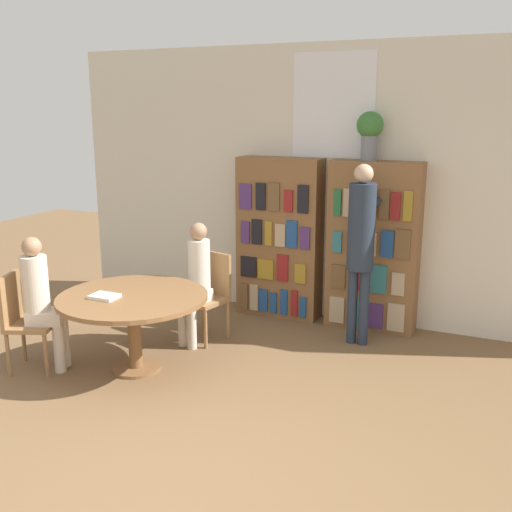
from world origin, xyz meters
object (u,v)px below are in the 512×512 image
(seated_reader_left, at_px, (196,278))
(seated_reader_right, at_px, (42,297))
(librarian_standing, at_px, (361,238))
(flower_vase, at_px, (370,131))
(reading_table, at_px, (133,306))
(chair_near_camera, at_px, (23,317))
(bookshelf_left, at_px, (279,238))
(bookshelf_right, at_px, (373,247))
(chair_left_side, at_px, (209,291))

(seated_reader_left, height_order, seated_reader_right, same)
(seated_reader_right, xyz_separation_m, librarian_standing, (2.43, 1.76, 0.41))
(flower_vase, height_order, seated_reader_right, flower_vase)
(reading_table, bearing_deg, chair_near_camera, -157.54)
(bookshelf_left, bearing_deg, seated_reader_right, -121.20)
(seated_reader_right, bearing_deg, bookshelf_right, 110.39)
(chair_near_camera, distance_m, seated_reader_left, 1.64)
(chair_left_side, bearing_deg, bookshelf_left, -97.73)
(bookshelf_left, relative_size, flower_vase, 3.63)
(reading_table, xyz_separation_m, seated_reader_right, (-0.76, -0.31, 0.08))
(flower_vase, height_order, reading_table, flower_vase)
(bookshelf_right, relative_size, chair_left_side, 2.01)
(librarian_standing, bearing_deg, chair_near_camera, -144.85)
(chair_left_side, relative_size, librarian_standing, 0.49)
(bookshelf_right, height_order, reading_table, bookshelf_right)
(chair_near_camera, height_order, chair_left_side, same)
(bookshelf_left, relative_size, bookshelf_right, 1.00)
(reading_table, relative_size, chair_near_camera, 1.49)
(bookshelf_right, height_order, librarian_standing, librarian_standing)
(chair_left_side, bearing_deg, librarian_standing, -148.27)
(bookshelf_left, relative_size, seated_reader_right, 1.46)
(bookshelf_left, bearing_deg, librarian_standing, -25.24)
(chair_left_side, xyz_separation_m, seated_reader_right, (-0.99, -1.29, 0.19))
(reading_table, xyz_separation_m, chair_near_camera, (-0.93, -0.38, -0.11))
(reading_table, bearing_deg, bookshelf_left, 72.52)
(chair_left_side, distance_m, seated_reader_right, 1.64)
(reading_table, height_order, chair_left_side, chair_left_side)
(bookshelf_left, xyz_separation_m, chair_near_camera, (-1.54, -2.34, -0.40))
(chair_left_side, bearing_deg, chair_near_camera, 63.00)
(bookshelf_left, distance_m, chair_left_side, 1.12)
(chair_near_camera, xyz_separation_m, seated_reader_right, (0.17, 0.07, 0.19))
(seated_reader_right, bearing_deg, bookshelf_left, 126.34)
(librarian_standing, bearing_deg, flower_vase, 99.73)
(bookshelf_right, bearing_deg, seated_reader_right, -137.15)
(seated_reader_left, bearing_deg, chair_near_camera, 59.98)
(bookshelf_right, relative_size, seated_reader_left, 1.46)
(chair_left_side, bearing_deg, seated_reader_right, 65.98)
(bookshelf_right, xyz_separation_m, seated_reader_left, (-1.49, -1.16, -0.21))
(bookshelf_right, bearing_deg, chair_near_camera, -138.21)
(bookshelf_right, bearing_deg, librarian_standing, -90.86)
(chair_near_camera, bearing_deg, chair_left_side, 117.00)
(bookshelf_left, bearing_deg, seated_reader_left, -110.09)
(flower_vase, xyz_separation_m, reading_table, (-1.59, -1.96, -1.49))
(bookshelf_left, relative_size, librarian_standing, 0.99)
(chair_left_side, relative_size, seated_reader_left, 0.72)
(flower_vase, relative_size, seated_reader_right, 0.40)
(flower_vase, bearing_deg, seated_reader_right, -135.96)
(reading_table, bearing_deg, librarian_standing, 40.87)
(chair_near_camera, distance_m, librarian_standing, 3.24)
(bookshelf_left, bearing_deg, bookshelf_right, -0.01)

